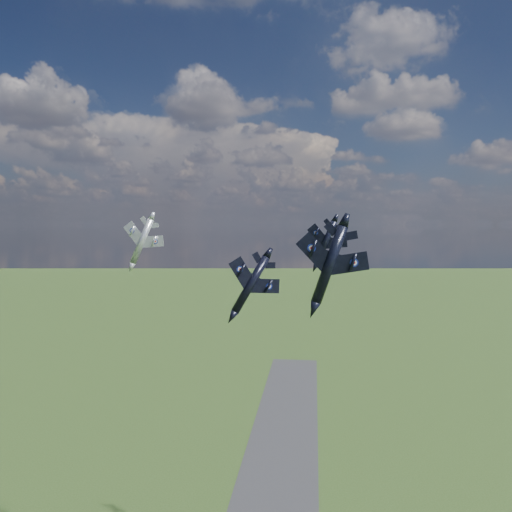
% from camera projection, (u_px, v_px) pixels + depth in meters
% --- Properties ---
extents(jet_lead_navy, '(14.02, 16.33, 7.51)m').
position_uv_depth(jet_lead_navy, '(251.00, 284.00, 79.12)').
color(jet_lead_navy, black).
extents(jet_right_navy, '(10.99, 14.63, 6.20)m').
position_uv_depth(jet_right_navy, '(329.00, 264.00, 64.90)').
color(jet_right_navy, black).
extents(jet_high_navy, '(11.53, 14.07, 5.82)m').
position_uv_depth(jet_high_navy, '(325.00, 243.00, 98.67)').
color(jet_high_navy, black).
extents(jet_left_silver, '(10.07, 13.34, 6.25)m').
position_uv_depth(jet_left_silver, '(142.00, 241.00, 98.00)').
color(jet_left_silver, '#ACAFB7').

